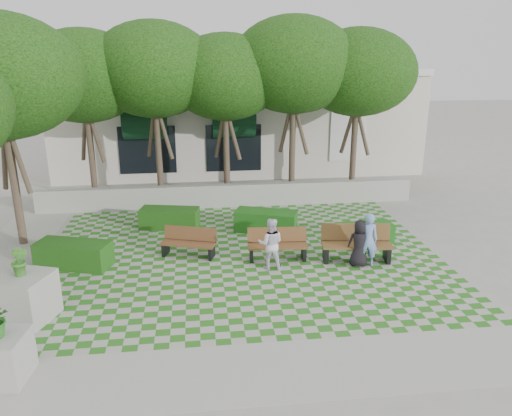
{
  "coord_description": "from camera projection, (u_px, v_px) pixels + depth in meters",
  "views": [
    {
      "loc": [
        -1.28,
        -13.02,
        6.12
      ],
      "look_at": [
        0.5,
        1.5,
        1.4
      ],
      "focal_mm": 35.0,
      "sensor_mm": 36.0,
      "label": 1
    }
  ],
  "objects": [
    {
      "name": "bench_west",
      "position": [
        189.0,
        243.0,
        15.26
      ],
      "size": [
        1.75,
        1.05,
        0.87
      ],
      "rotation": [
        0.0,
        0.0,
        -0.32
      ],
      "color": "brown",
      "rests_on": "ground"
    },
    {
      "name": "retaining_wall",
      "position": [
        229.0,
        195.0,
        20.04
      ],
      "size": [
        15.0,
        0.36,
        0.9
      ],
      "primitive_type": "cube",
      "color": "#9E9B93",
      "rests_on": "ground"
    },
    {
      "name": "planter_back",
      "position": [
        25.0,
        295.0,
        11.6
      ],
      "size": [
        1.44,
        1.44,
        1.87
      ],
      "rotation": [
        0.0,
        0.0,
        -0.34
      ],
      "color": "#9E9B93",
      "rests_on": "ground"
    },
    {
      "name": "bench_mid",
      "position": [
        277.0,
        245.0,
        15.03
      ],
      "size": [
        1.83,
        0.72,
        0.94
      ],
      "rotation": [
        0.0,
        0.0,
        -0.07
      ],
      "color": "brown",
      "rests_on": "ground"
    },
    {
      "name": "person_blue",
      "position": [
        367.0,
        240.0,
        14.45
      ],
      "size": [
        0.65,
        0.5,
        1.62
      ],
      "primitive_type": "imported",
      "rotation": [
        0.0,
        0.0,
        2.94
      ],
      "color": "#7497D4",
      "rests_on": "ground"
    },
    {
      "name": "lawn",
      "position": [
        242.0,
        257.0,
        15.27
      ],
      "size": [
        12.0,
        12.0,
        0.0
      ],
      "primitive_type": "plane",
      "color": "#2B721E",
      "rests_on": "ground"
    },
    {
      "name": "hedge_midright",
      "position": [
        266.0,
        221.0,
        17.31
      ],
      "size": [
        2.27,
        1.5,
        0.74
      ],
      "primitive_type": "cube",
      "rotation": [
        0.0,
        0.0,
        -0.34
      ],
      "color": "#174C14",
      "rests_on": "ground"
    },
    {
      "name": "ground",
      "position": [
        245.0,
        271.0,
        14.33
      ],
      "size": [
        90.0,
        90.0,
        0.0
      ],
      "primitive_type": "plane",
      "color": "gray",
      "rests_on": "ground"
    },
    {
      "name": "planter_front",
      "position": [
        0.0,
        348.0,
        9.46
      ],
      "size": [
        1.03,
        1.03,
        1.66
      ],
      "rotation": [
        0.0,
        0.0,
        -0.11
      ],
      "color": "#9E9B93",
      "rests_on": "ground"
    },
    {
      "name": "person_dark",
      "position": [
        359.0,
        243.0,
        14.47
      ],
      "size": [
        0.74,
        0.54,
        1.4
      ],
      "primitive_type": "imported",
      "rotation": [
        0.0,
        0.0,
        3.0
      ],
      "color": "black",
      "rests_on": "ground"
    },
    {
      "name": "tree_row",
      "position": [
        177.0,
        75.0,
        18.14
      ],
      "size": [
        17.7,
        13.4,
        7.41
      ],
      "color": "#47382B",
      "rests_on": "ground"
    },
    {
      "name": "sidewalk_south",
      "position": [
        269.0,
        371.0,
        9.88
      ],
      "size": [
        16.0,
        2.0,
        0.01
      ],
      "primitive_type": "cube",
      "color": "#9E9B93",
      "rests_on": "ground"
    },
    {
      "name": "hedge_west",
      "position": [
        74.0,
        254.0,
        14.52
      ],
      "size": [
        2.29,
        1.46,
        0.75
      ],
      "primitive_type": "cube",
      "rotation": [
        0.0,
        0.0,
        -0.3
      ],
      "color": "#194712",
      "rests_on": "ground"
    },
    {
      "name": "hedge_east",
      "position": [
        365.0,
        233.0,
        16.36
      ],
      "size": [
        1.83,
        0.82,
        0.63
      ],
      "primitive_type": "cube",
      "rotation": [
        0.0,
        0.0,
        0.06
      ],
      "color": "#165318",
      "rests_on": "ground"
    },
    {
      "name": "person_white",
      "position": [
        271.0,
        244.0,
        14.28
      ],
      "size": [
        0.84,
        0.71,
        1.52
      ],
      "primitive_type": "imported",
      "rotation": [
        0.0,
        0.0,
        2.95
      ],
      "color": "white",
      "rests_on": "ground"
    },
    {
      "name": "bench_east",
      "position": [
        356.0,
        244.0,
        14.92
      ],
      "size": [
        2.14,
        0.94,
        1.09
      ],
      "rotation": [
        0.0,
        0.0,
        -0.13
      ],
      "color": "brown",
      "rests_on": "ground"
    },
    {
      "name": "building",
      "position": [
        236.0,
        117.0,
        26.96
      ],
      "size": [
        18.0,
        8.92,
        5.15
      ],
      "color": "beige",
      "rests_on": "ground"
    },
    {
      "name": "hedge_midleft",
      "position": [
        170.0,
        218.0,
        17.65
      ],
      "size": [
        2.16,
        1.24,
        0.71
      ],
      "primitive_type": "cube",
      "rotation": [
        0.0,
        0.0,
        -0.22
      ],
      "color": "#194512",
      "rests_on": "ground"
    }
  ]
}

